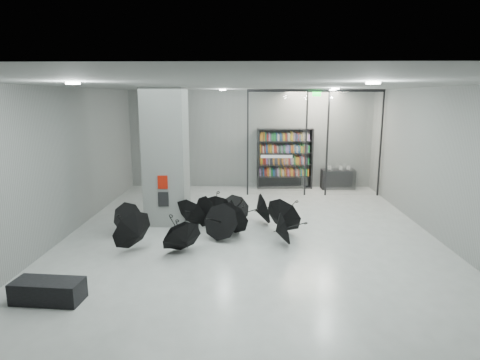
{
  "coord_description": "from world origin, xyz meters",
  "views": [
    {
      "loc": [
        -0.04,
        -10.0,
        3.76
      ],
      "look_at": [
        -0.3,
        1.5,
        1.4
      ],
      "focal_mm": 30.78,
      "sensor_mm": 36.0,
      "label": 1
    }
  ],
  "objects_px": {
    "column": "(166,156)",
    "bench": "(48,291)",
    "bookshelf": "(285,159)",
    "shop_counter": "(338,179)",
    "umbrella_cluster": "(214,226)"
  },
  "relations": [
    {
      "from": "bench",
      "to": "umbrella_cluster",
      "type": "distance_m",
      "value": 4.61
    },
    {
      "from": "bench",
      "to": "shop_counter",
      "type": "relative_size",
      "value": 0.95
    },
    {
      "from": "bookshelf",
      "to": "bench",
      "type": "bearing_deg",
      "value": -123.06
    },
    {
      "from": "column",
      "to": "umbrella_cluster",
      "type": "xyz_separation_m",
      "value": [
        1.5,
        -1.34,
        -1.69
      ]
    },
    {
      "from": "shop_counter",
      "to": "umbrella_cluster",
      "type": "height_order",
      "value": "umbrella_cluster"
    },
    {
      "from": "bench",
      "to": "umbrella_cluster",
      "type": "xyz_separation_m",
      "value": [
        2.77,
        3.68,
        0.1
      ]
    },
    {
      "from": "column",
      "to": "shop_counter",
      "type": "bearing_deg",
      "value": 37.15
    },
    {
      "from": "shop_counter",
      "to": "umbrella_cluster",
      "type": "relative_size",
      "value": 0.24
    },
    {
      "from": "umbrella_cluster",
      "to": "bench",
      "type": "bearing_deg",
      "value": -126.96
    },
    {
      "from": "bench",
      "to": "umbrella_cluster",
      "type": "height_order",
      "value": "umbrella_cluster"
    },
    {
      "from": "bookshelf",
      "to": "shop_counter",
      "type": "height_order",
      "value": "bookshelf"
    },
    {
      "from": "column",
      "to": "bench",
      "type": "xyz_separation_m",
      "value": [
        -1.27,
        -5.02,
        -1.8
      ]
    },
    {
      "from": "column",
      "to": "bench",
      "type": "distance_m",
      "value": 5.48
    },
    {
      "from": "column",
      "to": "bench",
      "type": "bearing_deg",
      "value": -104.17
    },
    {
      "from": "bench",
      "to": "column",
      "type": "bearing_deg",
      "value": 80.24
    }
  ]
}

